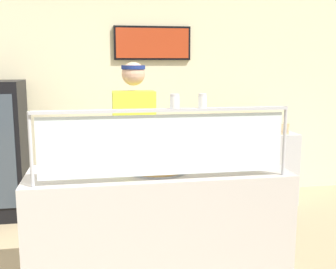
% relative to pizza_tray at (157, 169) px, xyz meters
% --- Properties ---
extents(ground_plane, '(12.00, 12.00, 0.00)m').
position_rel_pizza_tray_xyz_m(ground_plane, '(0.01, 0.68, -0.97)').
color(ground_plane, tan).
rests_on(ground_plane, ground).
extents(shop_rear_unit, '(6.35, 0.13, 2.70)m').
position_rel_pizza_tray_xyz_m(shop_rear_unit, '(0.02, 2.34, 0.39)').
color(shop_rear_unit, beige).
rests_on(shop_rear_unit, ground).
extents(serving_counter, '(1.95, 0.67, 0.95)m').
position_rel_pizza_tray_xyz_m(serving_counter, '(0.01, 0.01, -0.49)').
color(serving_counter, '#BCB7B2').
rests_on(serving_counter, ground).
extents(sneeze_guard, '(1.77, 0.06, 0.50)m').
position_rel_pizza_tray_xyz_m(sneeze_guard, '(0.01, -0.26, 0.29)').
color(sneeze_guard, '#B2B5BC').
rests_on(sneeze_guard, serving_counter).
extents(pizza_tray, '(0.46, 0.46, 0.04)m').
position_rel_pizza_tray_xyz_m(pizza_tray, '(0.00, 0.00, 0.00)').
color(pizza_tray, '#9EA0A8').
rests_on(pizza_tray, serving_counter).
extents(pizza_server, '(0.15, 0.29, 0.01)m').
position_rel_pizza_tray_xyz_m(pizza_server, '(0.00, -0.02, 0.02)').
color(pizza_server, '#ADAFB7').
rests_on(pizza_server, pizza_tray).
extents(parmesan_shaker, '(0.06, 0.06, 0.10)m').
position_rel_pizza_tray_xyz_m(parmesan_shaker, '(0.08, -0.26, 0.53)').
color(parmesan_shaker, white).
rests_on(parmesan_shaker, sneeze_guard).
extents(pepper_flake_shaker, '(0.06, 0.06, 0.10)m').
position_rel_pizza_tray_xyz_m(pepper_flake_shaker, '(0.28, -0.26, 0.53)').
color(pepper_flake_shaker, white).
rests_on(pepper_flake_shaker, sneeze_guard).
extents(worker_figure, '(0.41, 0.50, 1.76)m').
position_rel_pizza_tray_xyz_m(worker_figure, '(-0.09, 0.74, 0.04)').
color(worker_figure, '#23232D').
rests_on(worker_figure, ground).
extents(prep_shelf, '(0.70, 0.55, 0.89)m').
position_rel_pizza_tray_xyz_m(prep_shelf, '(1.66, 1.85, -0.52)').
color(prep_shelf, '#B7BABF').
rests_on(prep_shelf, ground).
extents(pizza_box_stack, '(0.44, 0.44, 0.13)m').
position_rel_pizza_tray_xyz_m(pizza_box_stack, '(1.65, 1.85, -0.01)').
color(pizza_box_stack, tan).
rests_on(pizza_box_stack, prep_shelf).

